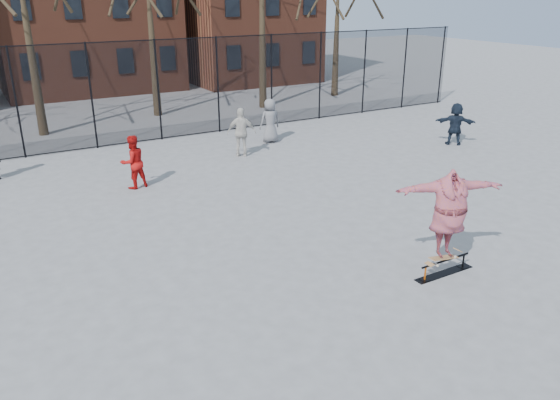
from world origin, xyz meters
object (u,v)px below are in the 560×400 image
bystander_white (242,132)px  bystander_navy (455,124)px  bystander_extra (270,121)px  skate_rail (445,268)px  skateboard (444,258)px  skater (449,215)px  bystander_red (133,162)px

bystander_white → bystander_navy: bystander_white is taller
bystander_extra → skate_rail: bearing=81.4°
skate_rail → bystander_white: bystander_white is taller
skateboard → bystander_navy: bystander_navy is taller
skater → bystander_navy: (8.29, 7.51, -0.56)m
skateboard → bystander_navy: 11.20m
skate_rail → bystander_navy: (8.23, 7.51, 0.70)m
skate_rail → skater: (-0.06, -0.00, 1.26)m
bystander_white → bystander_navy: (8.02, -2.76, -0.07)m
skateboard → bystander_white: bystander_white is taller
skater → bystander_extra: 11.69m
skater → bystander_white: 10.28m
bystander_red → skater: bearing=103.0°
skate_rail → bystander_white: bearing=88.8°
bystander_red → bystander_extra: bearing=-169.4°
skate_rail → bystander_navy: bearing=42.4°
bystander_white → skateboard: bearing=113.6°
skateboard → bystander_red: bearing=115.2°
skate_rail → bystander_red: size_ratio=0.93×
bystander_white → bystander_extra: (1.87, 1.22, -0.02)m
bystander_white → bystander_extra: bearing=-121.9°
skate_rail → skater: size_ratio=0.65×
skate_rail → bystander_extra: bearing=79.7°
bystander_navy → bystander_red: bearing=37.7°
skate_rail → bystander_navy: size_ratio=0.92×
skater → bystander_red: bearing=134.2°
skateboard → bystander_extra: bystander_extra is taller
skateboard → bystander_red: (-4.15, 8.84, 0.44)m
skateboard → bystander_navy: (8.29, 7.51, 0.45)m
skater → bystander_red: (-4.15, 8.84, -0.57)m
skateboard → bystander_extra: size_ratio=0.46×
bystander_red → bystander_navy: 12.51m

